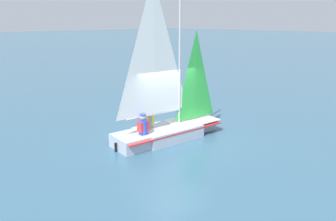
# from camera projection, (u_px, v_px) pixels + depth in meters

# --- Properties ---
(ground_plane) EXTENTS (260.00, 260.00, 0.00)m
(ground_plane) POSITION_uv_depth(u_px,v_px,m) (168.00, 138.00, 12.07)
(ground_plane) COLOR #38607A
(sailboat_main) EXTENTS (4.35, 1.91, 5.72)m
(sailboat_main) POSITION_uv_depth(u_px,v_px,m) (167.00, 116.00, 11.82)
(sailboat_main) COLOR #B2BCCC
(sailboat_main) RESTS_ON ground_plane
(sailor_helm) EXTENTS (0.37, 0.33, 1.16)m
(sailor_helm) POSITION_uv_depth(u_px,v_px,m) (149.00, 123.00, 11.77)
(sailor_helm) COLOR black
(sailor_helm) RESTS_ON ground_plane
(sailor_crew) EXTENTS (0.37, 0.33, 1.16)m
(sailor_crew) POSITION_uv_depth(u_px,v_px,m) (143.00, 129.00, 11.08)
(sailor_crew) COLOR black
(sailor_crew) RESTS_ON ground_plane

